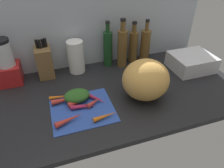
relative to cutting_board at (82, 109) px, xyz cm
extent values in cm
cube|color=black|center=(15.75, 11.54, -1.90)|extent=(170.00, 80.00, 3.00)
cube|color=#ADB7C1|center=(15.75, 50.04, 29.60)|extent=(170.00, 3.00, 60.00)
cube|color=#2D51B7|center=(0.00, 0.00, 0.00)|extent=(33.37, 29.87, 0.80)
cone|color=#B2264C|center=(-0.96, 1.17, 1.69)|extent=(10.59, 2.96, 2.57)
cone|color=orange|center=(-7.71, 12.53, 1.41)|extent=(17.30, 3.82, 2.02)
cone|color=orange|center=(9.90, -10.56, 1.61)|extent=(13.74, 4.40, 2.41)
cone|color=red|center=(-8.07, -7.52, 1.91)|extent=(15.10, 7.11, 3.02)
cone|color=#B2264C|center=(8.85, 4.74, 1.72)|extent=(10.97, 12.80, 2.63)
cone|color=red|center=(7.30, 2.01, 1.72)|extent=(10.15, 7.51, 2.65)
cone|color=red|center=(-1.35, 4.52, 1.94)|extent=(11.85, 5.03, 3.08)
cone|color=red|center=(-6.64, 8.82, 1.89)|extent=(17.72, 3.69, 2.98)
cone|color=#B2264C|center=(1.36, 0.16, 1.45)|extent=(12.85, 4.04, 2.11)
ellipsoid|color=#2D6023|center=(-1.17, 8.34, 3.45)|extent=(14.40, 11.07, 6.09)
ellipsoid|color=gold|center=(36.96, 0.48, 11.18)|extent=(26.68, 25.35, 23.16)
cube|color=brown|center=(-15.55, 41.93, 9.64)|extent=(9.90, 13.20, 20.07)
cylinder|color=black|center=(-18.15, 43.05, 22.42)|extent=(1.66, 1.66, 5.50)
cylinder|color=black|center=(-16.42, 42.25, 22.42)|extent=(1.64, 1.64, 5.50)
cylinder|color=black|center=(-14.68, 42.84, 22.42)|extent=(1.50, 1.50, 5.50)
cylinder|color=black|center=(-12.95, 43.63, 22.42)|extent=(2.08, 2.08, 5.50)
cube|color=red|center=(-37.74, 40.63, 5.84)|extent=(14.02, 14.02, 12.48)
cylinder|color=silver|center=(-37.74, 40.63, 19.62)|extent=(10.51, 10.51, 15.09)
cylinder|color=white|center=(5.01, 41.04, 10.73)|extent=(10.90, 10.90, 22.26)
cylinder|color=#19421E|center=(28.26, 43.16, 11.94)|extent=(6.46, 6.46, 24.69)
cylinder|color=#19421E|center=(28.26, 43.16, 27.31)|extent=(2.58, 2.58, 6.04)
cylinder|color=black|center=(28.26, 43.16, 31.13)|extent=(2.96, 2.96, 1.60)
cylinder|color=brown|center=(37.33, 38.47, 12.76)|extent=(6.75, 6.75, 26.31)
cylinder|color=brown|center=(37.33, 38.47, 29.24)|extent=(3.33, 3.33, 6.65)
cylinder|color=black|center=(37.33, 38.47, 33.36)|extent=(3.84, 3.84, 1.60)
cylinder|color=brown|center=(47.33, 42.25, 10.96)|extent=(6.40, 6.40, 22.72)
cylinder|color=brown|center=(47.33, 42.25, 25.31)|extent=(2.93, 2.93, 6.00)
cylinder|color=black|center=(47.33, 42.25, 29.11)|extent=(3.37, 3.37, 1.60)
cylinder|color=brown|center=(56.13, 40.52, 11.33)|extent=(7.05, 7.05, 23.46)
cylinder|color=brown|center=(56.13, 40.52, 26.22)|extent=(2.51, 2.51, 6.33)
cylinder|color=black|center=(56.13, 40.52, 30.19)|extent=(2.89, 2.89, 1.60)
cube|color=silver|center=(82.24, 18.88, 4.91)|extent=(28.00, 24.04, 10.61)
camera|label=1|loc=(-11.05, -83.64, 74.89)|focal=32.79mm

